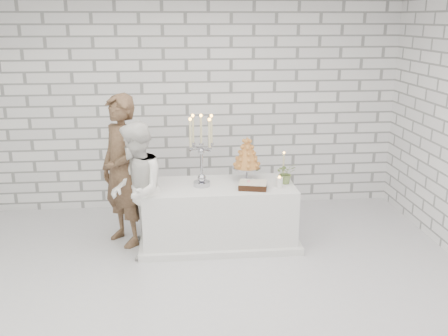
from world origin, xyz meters
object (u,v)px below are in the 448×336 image
(bride, at_px, (137,190))
(candelabra, at_px, (201,151))
(cake_table, at_px, (219,214))
(groom, at_px, (122,171))
(croquembouche, at_px, (247,159))

(bride, distance_m, candelabra, 0.87)
(cake_table, height_order, groom, groom)
(croquembouche, bearing_deg, bride, -164.71)
(candelabra, bearing_deg, croquembouche, 16.62)
(cake_table, relative_size, bride, 1.14)
(cake_table, relative_size, groom, 0.98)
(bride, bearing_deg, cake_table, 99.22)
(cake_table, relative_size, candelabra, 2.08)
(groom, bearing_deg, bride, -10.51)
(bride, xyz_separation_m, croquembouche, (1.31, 0.36, 0.24))
(cake_table, height_order, bride, bride)
(bride, height_order, candelabra, candelabra)
(candelabra, distance_m, croquembouche, 0.61)
(candelabra, height_order, croquembouche, candelabra)
(candelabra, bearing_deg, cake_table, 5.44)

